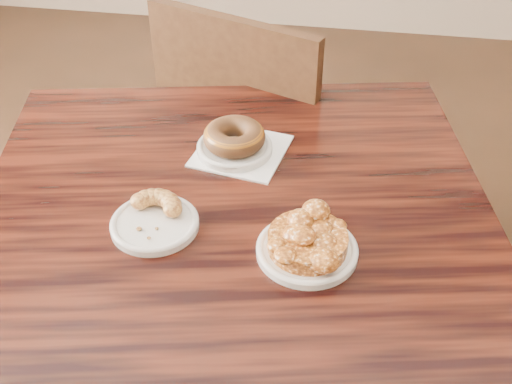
% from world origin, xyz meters
% --- Properties ---
extents(cafe_table, '(1.08, 1.08, 0.75)m').
position_xyz_m(cafe_table, '(-0.09, 0.03, 0.38)').
color(cafe_table, black).
rests_on(cafe_table, floor).
extents(chair_far, '(0.62, 0.62, 0.90)m').
position_xyz_m(chair_far, '(-0.11, 0.71, 0.45)').
color(chair_far, black).
rests_on(chair_far, floor).
extents(napkin, '(0.20, 0.20, 0.00)m').
position_xyz_m(napkin, '(-0.11, 0.23, 0.75)').
color(napkin, white).
rests_on(napkin, cafe_table).
extents(plate_donut, '(0.15, 0.15, 0.01)m').
position_xyz_m(plate_donut, '(-0.12, 0.22, 0.76)').
color(plate_donut, silver).
rests_on(plate_donut, napkin).
extents(plate_cruller, '(0.15, 0.15, 0.01)m').
position_xyz_m(plate_cruller, '(-0.22, -0.02, 0.76)').
color(plate_cruller, silver).
rests_on(plate_cruller, cafe_table).
extents(plate_fritter, '(0.17, 0.17, 0.01)m').
position_xyz_m(plate_fritter, '(0.05, -0.04, 0.76)').
color(plate_fritter, white).
rests_on(plate_fritter, cafe_table).
extents(glazed_donut, '(0.12, 0.12, 0.04)m').
position_xyz_m(glazed_donut, '(-0.12, 0.22, 0.79)').
color(glazed_donut, '#905C15').
rests_on(glazed_donut, plate_donut).
extents(apple_fritter, '(0.17, 0.17, 0.04)m').
position_xyz_m(apple_fritter, '(0.05, -0.04, 0.78)').
color(apple_fritter, '#4D2008').
rests_on(apple_fritter, plate_fritter).
extents(cruller_fragment, '(0.11, 0.11, 0.03)m').
position_xyz_m(cruller_fragment, '(-0.22, -0.02, 0.78)').
color(cruller_fragment, brown).
rests_on(cruller_fragment, plate_cruller).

